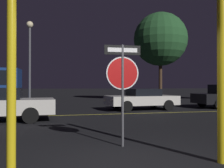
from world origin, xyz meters
The scene contains 8 objects.
ground_plane centered at (0.00, 0.00, 0.00)m, with size 260.00×260.00×0.00m, color black.
road_center_stripe centered at (0.00, 7.96, 0.00)m, with size 41.67×0.12×0.01m, color gold.
stop_sign centered at (0.34, 1.48, 1.66)m, with size 0.85×0.06×2.34m.
yellow_pole_left centered at (-1.75, -0.54, 1.79)m, with size 0.12×0.12×3.59m, color yellow.
yellow_pole_right centered at (1.77, -0.11, 1.69)m, with size 0.16×0.16×3.38m, color yellow.
passing_car_3 centered at (3.80, 9.82, 0.64)m, with size 4.26×2.30×1.22m.
street_lamp centered at (-2.95, 14.96, 4.17)m, with size 0.49×0.49×6.12m.
tree_0 centered at (8.66, 18.03, 5.84)m, with size 5.08×5.08×8.39m.
Camera 1 is at (-1.19, -4.05, 1.39)m, focal length 40.00 mm.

